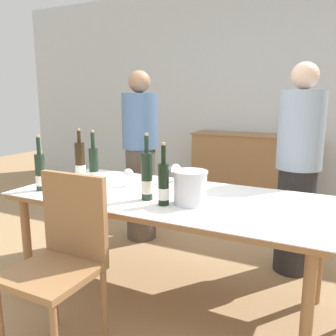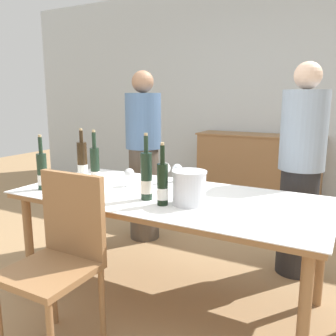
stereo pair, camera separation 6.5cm
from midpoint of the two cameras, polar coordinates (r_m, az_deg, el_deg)
The scene contains 16 objects.
ground_plane at distance 2.63m, azimuth 0.75°, elevation -19.69°, with size 12.00×12.00×0.00m, color #A37F56.
back_wall at distance 4.90m, azimuth 16.48°, elevation 11.49°, with size 8.00×0.10×2.80m.
sideboard_cabinet at distance 4.72m, azimuth 14.58°, elevation -0.11°, with size 1.56×0.46×0.89m.
dining_table at distance 2.35m, azimuth 0.79°, elevation -5.79°, with size 2.03×0.93×0.72m.
ice_bucket at distance 2.11m, azimuth 4.30°, elevation -3.02°, with size 0.21×0.21×0.20m.
wine_bottle_0 at distance 2.54m, azimuth -10.91°, elevation -0.01°, with size 0.06×0.06×0.41m.
wine_bottle_1 at distance 2.58m, azimuth -18.86°, elevation -0.58°, with size 0.07×0.07×0.38m.
wine_bottle_2 at distance 2.10m, azimuth -0.00°, elevation -2.69°, with size 0.07×0.07×0.37m.
wine_bottle_3 at distance 2.78m, azimuth -12.93°, elevation 0.90°, with size 0.08×0.08×0.40m.
wine_bottle_4 at distance 2.20m, azimuth -2.64°, elevation -1.49°, with size 0.07×0.07×0.42m.
wine_glass_0 at distance 2.56m, azimuth -5.51°, elevation -1.01°, with size 0.07×0.07×0.13m.
wine_glass_1 at distance 2.63m, azimuth 0.25°, elevation -0.12°, with size 0.08×0.08×0.15m.
wine_glass_2 at distance 2.68m, azimuth 2.18°, elevation -0.28°, with size 0.08×0.08×0.13m.
chair_near_front at distance 2.02m, azimuth -15.90°, elevation -12.60°, with size 0.42×0.42×0.95m.
person_host at distance 3.35m, azimuth -3.36°, elevation 1.70°, with size 0.33×0.33×1.59m.
person_guest_left at distance 2.84m, azimuth 21.12°, elevation -0.67°, with size 0.33×0.33×1.60m.
Camera 2 is at (1.07, -1.98, 1.36)m, focal length 38.00 mm.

